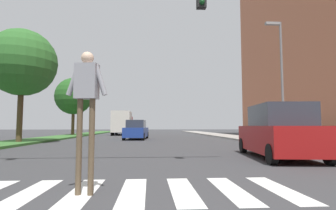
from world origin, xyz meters
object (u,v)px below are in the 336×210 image
(sedan_distant, at_px, (120,129))
(pedestrian_performer, at_px, (86,98))
(tree_far, at_px, (22,63))
(tree_distant, at_px, (74,96))
(sedan_midblock, at_px, (136,130))
(street_lamp_right, at_px, (280,70))
(truck_box_delivery, at_px, (122,123))
(suv_crossing, at_px, (278,133))

(sedan_distant, bearing_deg, pedestrian_performer, -84.82)
(tree_far, relative_size, sedan_distant, 1.86)
(tree_distant, bearing_deg, pedestrian_performer, -73.81)
(tree_far, height_order, sedan_midblock, tree_far)
(tree_distant, height_order, street_lamp_right, street_lamp_right)
(sedan_midblock, height_order, sedan_distant, same)
(sedan_distant, relative_size, truck_box_delivery, 0.66)
(tree_distant, distance_m, pedestrian_performer, 29.14)
(suv_crossing, height_order, sedan_midblock, suv_crossing)
(tree_distant, relative_size, sedan_distant, 1.68)
(tree_far, height_order, truck_box_delivery, tree_far)
(sedan_midblock, distance_m, truck_box_delivery, 12.00)
(street_lamp_right, relative_size, sedan_distant, 1.84)
(suv_crossing, relative_size, sedan_midblock, 1.01)
(street_lamp_right, bearing_deg, pedestrian_performer, -130.08)
(tree_far, height_order, suv_crossing, tree_far)
(street_lamp_right, bearing_deg, suv_crossing, -118.45)
(street_lamp_right, relative_size, pedestrian_performer, 3.01)
(pedestrian_performer, relative_size, sedan_distant, 0.61)
(street_lamp_right, bearing_deg, tree_far, 170.61)
(sedan_midblock, height_order, truck_box_delivery, truck_box_delivery)
(suv_crossing, height_order, sedan_distant, suv_crossing)
(tree_far, relative_size, truck_box_delivery, 1.22)
(suv_crossing, distance_m, sedan_distant, 30.50)
(street_lamp_right, bearing_deg, tree_distant, 135.35)
(sedan_midblock, bearing_deg, sedan_distant, 101.54)
(pedestrian_performer, distance_m, sedan_midblock, 19.31)
(tree_distant, relative_size, pedestrian_performer, 2.75)
(tree_distant, bearing_deg, sedan_midblock, -46.83)
(sedan_distant, height_order, truck_box_delivery, truck_box_delivery)
(pedestrian_performer, xyz_separation_m, suv_crossing, (5.90, 4.90, -0.73))
(street_lamp_right, xyz_separation_m, sedan_distant, (-12.21, 23.21, -3.80))
(suv_crossing, bearing_deg, sedan_midblock, 112.54)
(pedestrian_performer, xyz_separation_m, truck_box_delivery, (-2.51, 31.02, -0.03))
(tree_far, xyz_separation_m, sedan_midblock, (7.46, 5.70, -4.66))
(street_lamp_right, relative_size, truck_box_delivery, 1.21)
(street_lamp_right, height_order, pedestrian_performer, street_lamp_right)
(pedestrian_performer, relative_size, truck_box_delivery, 0.40)
(sedan_distant, bearing_deg, tree_far, -102.26)
(truck_box_delivery, bearing_deg, tree_far, -106.09)
(sedan_midblock, distance_m, sedan_distant, 15.06)
(suv_crossing, bearing_deg, sedan_distant, 107.14)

